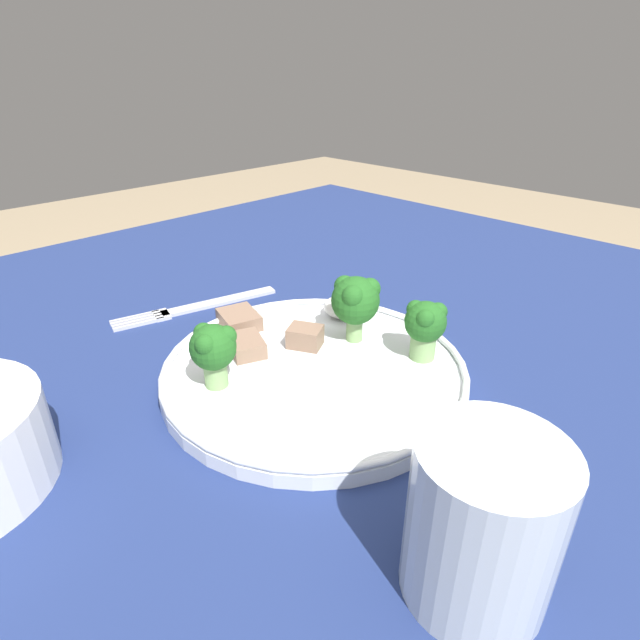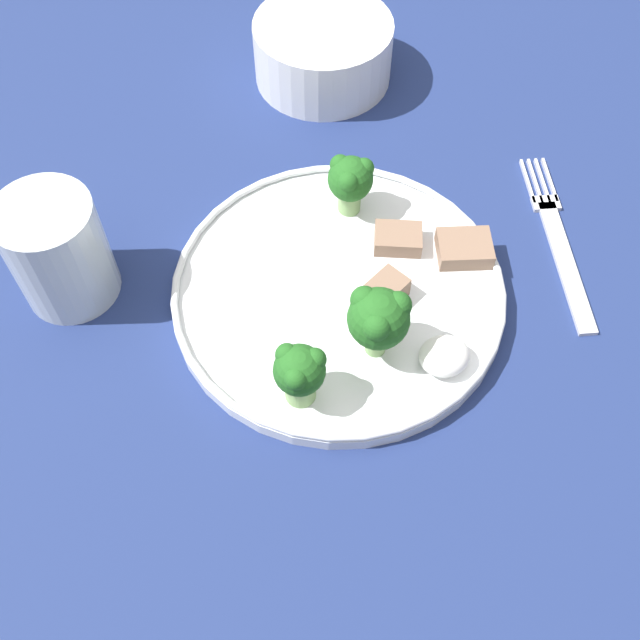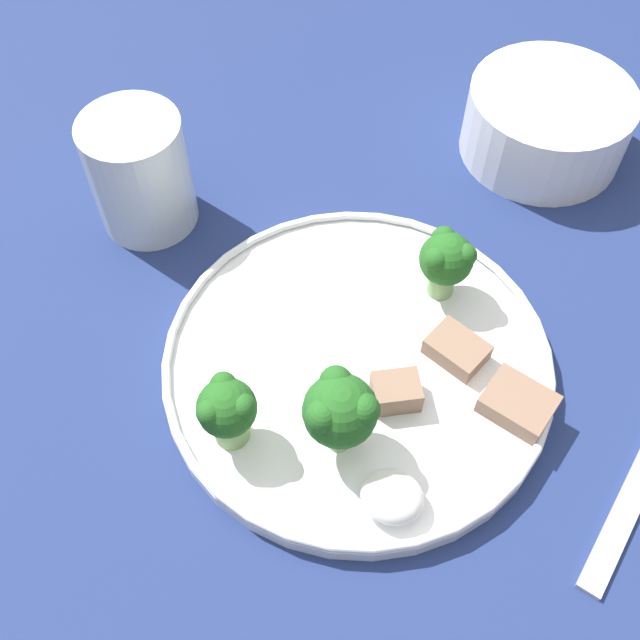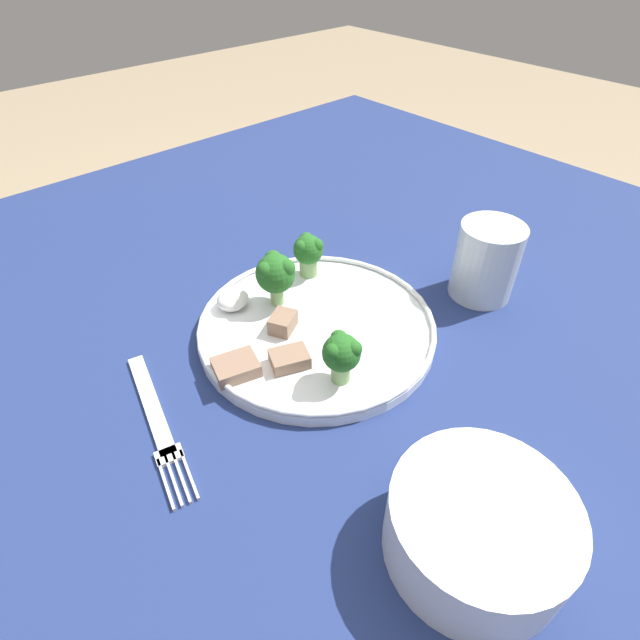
% 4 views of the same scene
% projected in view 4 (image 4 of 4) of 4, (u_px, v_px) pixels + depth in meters
% --- Properties ---
extents(ground_plane, '(8.00, 8.00, 0.00)m').
position_uv_depth(ground_plane, '(330.00, 562.00, 1.06)').
color(ground_plane, '#9E896B').
extents(table, '(1.20, 1.14, 0.71)m').
position_uv_depth(table, '(336.00, 354.00, 0.66)').
color(table, navy).
rests_on(table, ground_plane).
extents(dinner_plate, '(0.27, 0.27, 0.02)m').
position_uv_depth(dinner_plate, '(317.00, 327.00, 0.56)').
color(dinner_plate, white).
rests_on(dinner_plate, table).
extents(fork, '(0.06, 0.19, 0.00)m').
position_uv_depth(fork, '(157.00, 421.00, 0.47)').
color(fork, silver).
rests_on(fork, table).
extents(cream_bowl, '(0.13, 0.13, 0.06)m').
position_uv_depth(cream_bowl, '(477.00, 529.00, 0.36)').
color(cream_bowl, white).
rests_on(cream_bowl, table).
extents(drinking_glass, '(0.08, 0.08, 0.09)m').
position_uv_depth(drinking_glass, '(485.00, 265.00, 0.60)').
color(drinking_glass, silver).
rests_on(drinking_glass, table).
extents(broccoli_floret_near_rim_left, '(0.04, 0.04, 0.06)m').
position_uv_depth(broccoli_floret_near_rim_left, '(341.00, 354.00, 0.47)').
color(broccoli_floret_near_rim_left, '#7FA866').
rests_on(broccoli_floret_near_rim_left, dinner_plate).
extents(broccoli_floret_center_left, '(0.05, 0.05, 0.06)m').
position_uv_depth(broccoli_floret_center_left, '(275.00, 273.00, 0.56)').
color(broccoli_floret_center_left, '#7FA866').
rests_on(broccoli_floret_center_left, dinner_plate).
extents(broccoli_floret_back_left, '(0.04, 0.04, 0.05)m').
position_uv_depth(broccoli_floret_back_left, '(308.00, 251.00, 0.61)').
color(broccoli_floret_back_left, '#7FA866').
rests_on(broccoli_floret_back_left, dinner_plate).
extents(meat_slice_front_slice, '(0.05, 0.04, 0.01)m').
position_uv_depth(meat_slice_front_slice, '(289.00, 359.00, 0.51)').
color(meat_slice_front_slice, '#846651').
rests_on(meat_slice_front_slice, dinner_plate).
extents(meat_slice_middle_slice, '(0.04, 0.04, 0.02)m').
position_uv_depth(meat_slice_middle_slice, '(284.00, 323.00, 0.55)').
color(meat_slice_middle_slice, '#846651').
rests_on(meat_slice_middle_slice, dinner_plate).
extents(meat_slice_rear_slice, '(0.05, 0.05, 0.01)m').
position_uv_depth(meat_slice_rear_slice, '(236.00, 367.00, 0.50)').
color(meat_slice_rear_slice, '#846651').
rests_on(meat_slice_rear_slice, dinner_plate).
extents(sauce_dollop, '(0.04, 0.03, 0.02)m').
position_uv_depth(sauce_dollop, '(233.00, 300.00, 0.58)').
color(sauce_dollop, white).
rests_on(sauce_dollop, dinner_plate).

